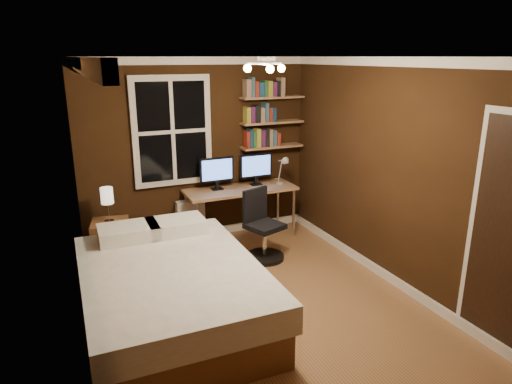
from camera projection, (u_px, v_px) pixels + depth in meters
name	position (u px, v px, depth m)	size (l,w,h in m)	color
floor	(261.00, 304.00, 4.80)	(4.20, 4.20, 0.00)	brown
wall_back	(198.00, 151.00, 6.28)	(3.20, 0.04, 2.50)	black
wall_left	(88.00, 212.00, 3.82)	(0.04, 4.20, 2.50)	black
wall_right	(392.00, 174.00, 5.07)	(0.04, 4.20, 2.50)	black
ceiling	(262.00, 57.00, 4.09)	(3.20, 4.20, 0.02)	white
window	(172.00, 131.00, 6.03)	(1.06, 0.06, 1.46)	white
ceiling_fixture	(266.00, 69.00, 4.03)	(0.44, 0.44, 0.18)	beige
bookshelf_lower	(272.00, 147.00, 6.60)	(0.92, 0.22, 0.03)	#A0734D
books_row_lower	(272.00, 138.00, 6.56)	(0.54, 0.16, 0.23)	maroon
bookshelf_middle	(272.00, 122.00, 6.50)	(0.92, 0.22, 0.03)	#A0734D
books_row_middle	(272.00, 113.00, 6.46)	(0.42, 0.16, 0.23)	navy
bookshelf_upper	(272.00, 97.00, 6.40)	(0.92, 0.22, 0.03)	#A0734D
books_row_upper	(272.00, 88.00, 6.36)	(0.54, 0.16, 0.23)	#296031
bed	(172.00, 292.00, 4.39)	(1.64, 2.25, 0.76)	brown
nightstand	(111.00, 242.00, 5.71)	(0.44, 0.44, 0.55)	brown
bedside_lamp	(108.00, 205.00, 5.57)	(0.15, 0.15, 0.43)	beige
radiator	(191.00, 221.00, 6.39)	(0.39, 0.14, 0.58)	silver
desk	(240.00, 192.00, 6.37)	(1.55, 0.58, 0.74)	#A0734D
monitor_left	(217.00, 174.00, 6.23)	(0.48, 0.12, 0.45)	black
monitor_right	(256.00, 169.00, 6.46)	(0.48, 0.12, 0.45)	black
desk_lamp	(283.00, 170.00, 6.46)	(0.14, 0.32, 0.44)	silver
office_chair	(262.00, 234.00, 5.81)	(0.52, 0.52, 0.90)	black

